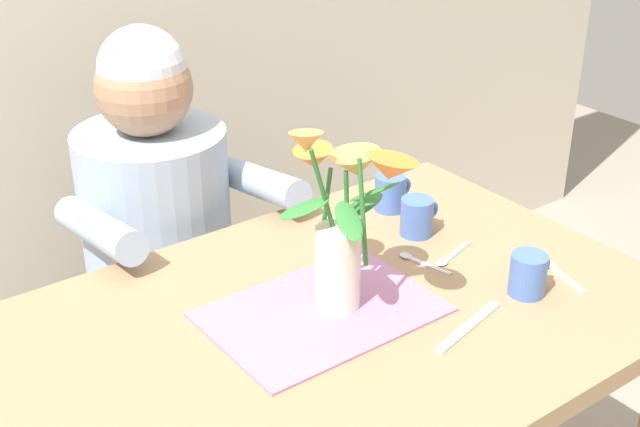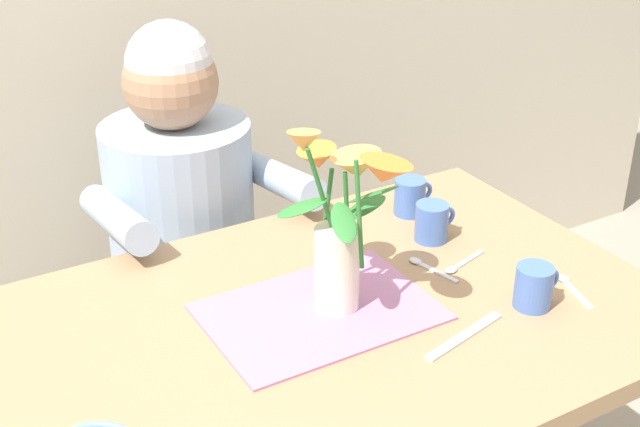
# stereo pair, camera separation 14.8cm
# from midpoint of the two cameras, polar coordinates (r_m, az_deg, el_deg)

# --- Properties ---
(dining_table) EXTENTS (1.20, 0.80, 0.74)m
(dining_table) POSITION_cam_midpoint_polar(r_m,az_deg,el_deg) (1.58, 3.42, -9.81)
(dining_table) COLOR #9E7A56
(dining_table) RESTS_ON ground_plane
(seated_person) EXTENTS (0.45, 0.47, 1.14)m
(seated_person) POSITION_cam_midpoint_polar(r_m,az_deg,el_deg) (2.07, -6.91, -3.00)
(seated_person) COLOR #4C4C56
(seated_person) RESTS_ON ground_plane
(striped_placemat) EXTENTS (0.40, 0.28, 0.00)m
(striped_placemat) POSITION_cam_midpoint_polar(r_m,az_deg,el_deg) (1.53, 2.74, -6.62)
(striped_placemat) COLOR #B275A3
(striped_placemat) RESTS_ON dining_table
(flower_vase) EXTENTS (0.21, 0.29, 0.35)m
(flower_vase) POSITION_cam_midpoint_polar(r_m,az_deg,el_deg) (1.46, 4.39, -0.49)
(flower_vase) COLOR silver
(flower_vase) RESTS_ON dining_table
(dinner_knife) EXTENTS (0.19, 0.06, 0.00)m
(dinner_knife) POSITION_cam_midpoint_polar(r_m,az_deg,el_deg) (1.50, 12.37, -8.02)
(dinner_knife) COLOR silver
(dinner_knife) RESTS_ON dining_table
(tea_cup) EXTENTS (0.09, 0.07, 0.08)m
(tea_cup) POSITION_cam_midpoint_polar(r_m,az_deg,el_deg) (1.77, 9.83, -0.62)
(tea_cup) COLOR #476BB7
(tea_cup) RESTS_ON dining_table
(ceramic_mug) EXTENTS (0.09, 0.07, 0.08)m
(ceramic_mug) POSITION_cam_midpoint_polar(r_m,az_deg,el_deg) (1.60, 16.62, -4.73)
(ceramic_mug) COLOR #476BB7
(ceramic_mug) RESTS_ON dining_table
(coffee_cup) EXTENTS (0.09, 0.07, 0.08)m
(coffee_cup) POSITION_cam_midpoint_polar(r_m,az_deg,el_deg) (1.87, 8.27, 1.08)
(coffee_cup) COLOR #476BB7
(coffee_cup) RESTS_ON dining_table
(spoon_0) EXTENTS (0.04, 0.12, 0.01)m
(spoon_0) POSITION_cam_midpoint_polar(r_m,az_deg,el_deg) (1.69, 9.51, -3.53)
(spoon_0) COLOR silver
(spoon_0) RESTS_ON dining_table
(spoon_1) EXTENTS (0.05, 0.12, 0.01)m
(spoon_1) POSITION_cam_midpoint_polar(r_m,az_deg,el_deg) (1.69, 18.66, -4.64)
(spoon_1) COLOR silver
(spoon_1) RESTS_ON dining_table
(spoon_2) EXTENTS (0.12, 0.05, 0.01)m
(spoon_2) POSITION_cam_midpoint_polar(r_m,az_deg,el_deg) (1.70, 11.67, -3.45)
(spoon_2) COLOR silver
(spoon_2) RESTS_ON dining_table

